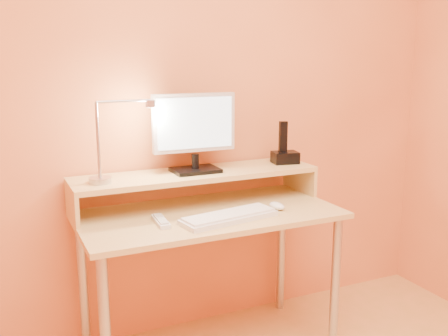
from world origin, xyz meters
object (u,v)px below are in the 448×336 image
keyboard (229,218)px  lamp_base (100,180)px  phone_dock (285,157)px  mouse (277,206)px  remote_control (161,222)px  monitor_panel (194,123)px

keyboard → lamp_base: bearing=142.4°
phone_dock → keyboard: bearing=-136.1°
mouse → remote_control: (-0.56, 0.03, -0.01)m
lamp_base → remote_control: size_ratio=0.58×
lamp_base → mouse: bearing=-15.5°
remote_control → mouse: bearing=1.5°
lamp_base → keyboard: 0.59m
monitor_panel → remote_control: size_ratio=2.35×
phone_dock → mouse: phone_dock is taller
monitor_panel → phone_dock: bearing=0.4°
phone_dock → mouse: 0.35m
monitor_panel → lamp_base: 0.52m
phone_dock → keyboard: (-0.46, -0.30, -0.18)m
keyboard → remote_control: size_ratio=2.57×
monitor_panel → lamp_base: (-0.46, -0.04, -0.23)m
lamp_base → mouse: lamp_base is taller
keyboard → mouse: bearing=1.7°
phone_dock → remote_control: phone_dock is taller
monitor_panel → phone_dock: 0.54m
mouse → phone_dock: bearing=47.2°
mouse → remote_control: mouse is taller
monitor_panel → keyboard: (0.04, -0.31, -0.39)m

